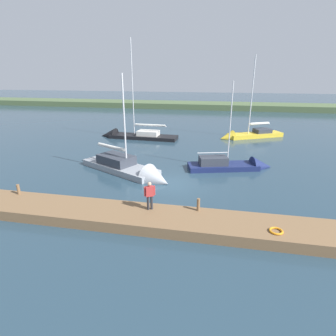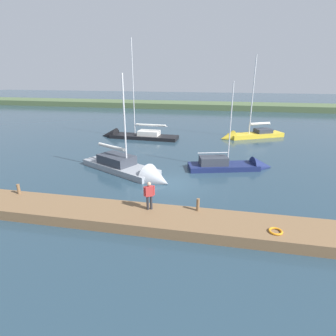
% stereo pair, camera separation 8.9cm
% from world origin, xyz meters
% --- Properties ---
extents(ground_plane, '(200.00, 200.00, 0.00)m').
position_xyz_m(ground_plane, '(0.00, 0.00, 0.00)').
color(ground_plane, '#263D4C').
extents(far_shoreline, '(180.00, 8.00, 2.40)m').
position_xyz_m(far_shoreline, '(0.00, -46.26, 0.00)').
color(far_shoreline, '#4C603D').
rests_on(far_shoreline, ground_plane).
extents(dock_pier, '(23.25, 2.59, 0.59)m').
position_xyz_m(dock_pier, '(0.00, 5.67, 0.29)').
color(dock_pier, brown).
rests_on(dock_pier, ground_plane).
extents(mooring_post_near, '(0.19, 0.19, 0.63)m').
position_xyz_m(mooring_post_near, '(8.84, 4.77, 0.91)').
color(mooring_post_near, brown).
rests_on(mooring_post_near, dock_pier).
extents(mooring_post_far, '(0.17, 0.17, 0.71)m').
position_xyz_m(mooring_post_far, '(-2.33, 4.77, 0.95)').
color(mooring_post_far, brown).
rests_on(mooring_post_far, dock_pier).
extents(life_ring_buoy, '(0.66, 0.66, 0.10)m').
position_xyz_m(life_ring_buoy, '(-6.16, 6.19, 0.64)').
color(life_ring_buoy, orange).
rests_on(life_ring_buoy, dock_pier).
extents(sailboat_mid_channel, '(7.38, 3.72, 8.00)m').
position_xyz_m(sailboat_mid_channel, '(-4.73, -4.51, 0.18)').
color(sailboat_mid_channel, navy).
rests_on(sailboat_mid_channel, ground_plane).
extents(sailboat_far_right, '(8.82, 6.03, 8.76)m').
position_xyz_m(sailboat_far_right, '(3.59, -1.53, 0.23)').
color(sailboat_far_right, gray).
rests_on(sailboat_far_right, ground_plane).
extents(sailboat_inner_slip, '(8.28, 5.48, 10.54)m').
position_xyz_m(sailboat_inner_slip, '(-6.51, -16.84, 0.22)').
color(sailboat_inner_slip, gold).
rests_on(sailboat_inner_slip, ground_plane).
extents(sailboat_far_left, '(10.04, 2.70, 12.56)m').
position_xyz_m(sailboat_far_left, '(7.74, -13.94, 0.11)').
color(sailboat_far_left, black).
rests_on(sailboat_far_left, ground_plane).
extents(person_on_dock, '(0.56, 0.40, 1.63)m').
position_xyz_m(person_on_dock, '(0.31, 5.14, 1.52)').
color(person_on_dock, '#28282D').
rests_on(person_on_dock, dock_pier).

